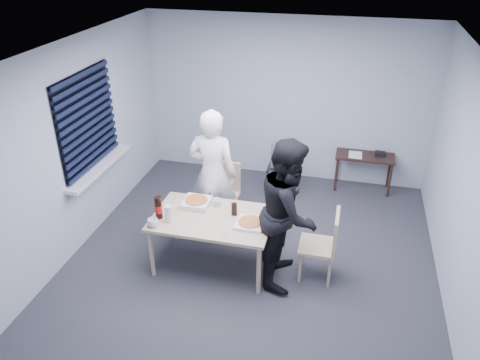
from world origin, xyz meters
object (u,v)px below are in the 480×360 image
(chair_far, at_px, (224,189))
(backpack, at_px, (280,156))
(mug_a, at_px, (153,223))
(mug_b, at_px, (217,202))
(person_white, at_px, (213,174))
(soda_bottle, at_px, (159,208))
(side_table, at_px, (365,160))
(stool, at_px, (280,173))
(person_black, at_px, (289,212))
(dining_table, at_px, (213,221))
(chair_right, at_px, (325,241))

(chair_far, relative_size, backpack, 2.28)
(mug_a, distance_m, mug_b, 0.85)
(person_white, bearing_deg, soda_bottle, 64.37)
(backpack, relative_size, mug_a, 3.18)
(side_table, bearing_deg, stool, -156.27)
(person_white, distance_m, mug_b, 0.48)
(person_white, xyz_separation_m, backpack, (0.71, 1.14, -0.18))
(mug_a, bearing_deg, soda_bottle, 90.00)
(person_black, height_order, mug_a, person_black)
(dining_table, relative_size, mug_b, 14.11)
(chair_far, height_order, person_black, person_black)
(chair_far, distance_m, backpack, 1.09)
(side_table, distance_m, soda_bottle, 3.48)
(person_black, bearing_deg, mug_b, 74.30)
(chair_far, bearing_deg, stool, 53.70)
(mug_a, xyz_separation_m, soda_bottle, (0.00, 0.19, 0.09))
(stool, height_order, backpack, backpack)
(chair_far, height_order, chair_right, same)
(person_white, bearing_deg, mug_b, 113.56)
(chair_right, bearing_deg, mug_b, 171.89)
(chair_far, relative_size, mug_b, 8.90)
(chair_right, xyz_separation_m, person_black, (-0.44, -0.06, 0.37))
(chair_far, bearing_deg, mug_b, -80.67)
(stool, height_order, mug_b, mug_b)
(backpack, xyz_separation_m, mug_b, (-0.52, -1.56, 0.03))
(dining_table, xyz_separation_m, mug_a, (-0.61, -0.35, 0.11))
(person_black, bearing_deg, chair_far, 47.04)
(backpack, bearing_deg, mug_a, -128.35)
(dining_table, relative_size, person_white, 0.80)
(chair_right, bearing_deg, person_white, 158.27)
(person_white, relative_size, mug_a, 14.39)
(dining_table, xyz_separation_m, backpack, (0.51, 1.83, 0.07))
(chair_right, relative_size, mug_b, 8.90)
(chair_right, distance_m, mug_a, 2.00)
(person_black, relative_size, side_table, 1.99)
(chair_right, relative_size, person_black, 0.50)
(dining_table, distance_m, chair_far, 0.98)
(person_black, bearing_deg, dining_table, 90.60)
(person_black, bearing_deg, soda_bottle, 96.50)
(dining_table, height_order, mug_a, mug_a)
(stool, height_order, soda_bottle, soda_bottle)
(mug_a, bearing_deg, person_white, 68.51)
(side_table, height_order, soda_bottle, soda_bottle)
(backpack, height_order, mug_a, backpack)
(mug_b, relative_size, soda_bottle, 0.36)
(backpack, xyz_separation_m, soda_bottle, (-1.11, -1.99, 0.12))
(side_table, bearing_deg, chair_far, -143.01)
(stool, bearing_deg, side_table, 23.73)
(chair_far, xyz_separation_m, person_black, (1.03, -0.96, 0.37))
(chair_far, xyz_separation_m, mug_b, (0.12, -0.70, 0.22))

